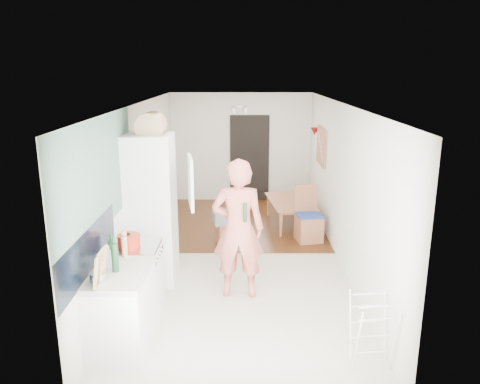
{
  "coord_description": "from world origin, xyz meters",
  "views": [
    {
      "loc": [
        0.03,
        -7.16,
        3.03
      ],
      "look_at": [
        -0.01,
        0.2,
        1.07
      ],
      "focal_mm": 35.0,
      "sensor_mm": 36.0,
      "label": 1
    }
  ],
  "objects_px": {
    "dining_table": "(292,215)",
    "dining_chair": "(309,214)",
    "stool": "(226,233)",
    "drying_rack": "(372,332)",
    "person": "(238,217)"
  },
  "relations": [
    {
      "from": "person",
      "to": "stool",
      "type": "bearing_deg",
      "value": -81.69
    },
    {
      "from": "person",
      "to": "stool",
      "type": "distance_m",
      "value": 2.14
    },
    {
      "from": "dining_chair",
      "to": "drying_rack",
      "type": "bearing_deg",
      "value": -98.9
    },
    {
      "from": "dining_table",
      "to": "dining_chair",
      "type": "bearing_deg",
      "value": -173.28
    },
    {
      "from": "stool",
      "to": "drying_rack",
      "type": "relative_size",
      "value": 0.55
    },
    {
      "from": "person",
      "to": "dining_table",
      "type": "relative_size",
      "value": 1.85
    },
    {
      "from": "stool",
      "to": "dining_chair",
      "type": "bearing_deg",
      "value": 5.79
    },
    {
      "from": "dining_table",
      "to": "dining_chair",
      "type": "distance_m",
      "value": 0.95
    },
    {
      "from": "dining_table",
      "to": "stool",
      "type": "height_order",
      "value": "dining_table"
    },
    {
      "from": "dining_table",
      "to": "drying_rack",
      "type": "bearing_deg",
      "value": 177.71
    },
    {
      "from": "person",
      "to": "dining_table",
      "type": "xyz_separation_m",
      "value": [
        1.03,
        2.94,
        -0.91
      ]
    },
    {
      "from": "dining_chair",
      "to": "stool",
      "type": "bearing_deg",
      "value": 174.46
    },
    {
      "from": "dining_table",
      "to": "drying_rack",
      "type": "relative_size",
      "value": 1.6
    },
    {
      "from": "dining_chair",
      "to": "dining_table",
      "type": "bearing_deg",
      "value": 92.34
    },
    {
      "from": "person",
      "to": "dining_table",
      "type": "distance_m",
      "value": 3.25
    }
  ]
}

